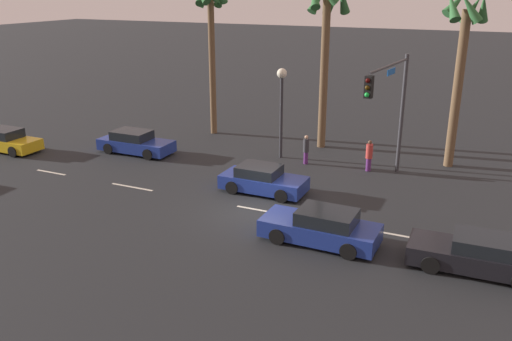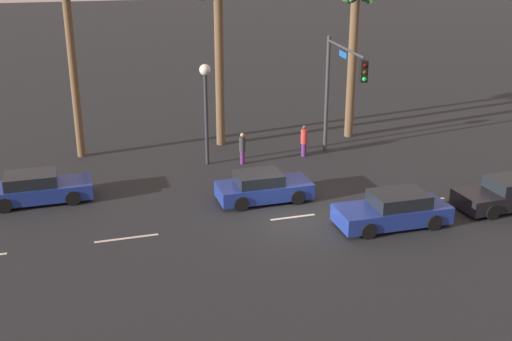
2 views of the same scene
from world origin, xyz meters
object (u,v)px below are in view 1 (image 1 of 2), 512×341
(pedestrian_1, at_px, (369,155))
(car_2, at_px, (478,255))
(palm_tree_0, at_px, (462,46))
(car_0, at_px, (263,180))
(car_3, at_px, (7,141))
(traffic_signal, at_px, (392,99))
(car_1, at_px, (135,143))
(streetlamp, at_px, (282,95))
(palm_tree_2, at_px, (326,35))
(car_4, at_px, (321,227))
(pedestrian_0, at_px, (306,149))
(palm_tree_1, at_px, (211,19))

(pedestrian_1, bearing_deg, car_2, -56.51)
(palm_tree_0, bearing_deg, car_0, -134.37)
(palm_tree_0, bearing_deg, car_3, -161.85)
(car_0, relative_size, traffic_signal, 0.66)
(car_1, distance_m, pedestrian_1, 13.61)
(streetlamp, distance_m, palm_tree_2, 4.59)
(car_4, distance_m, pedestrian_0, 9.66)
(car_1, bearing_deg, palm_tree_1, 71.03)
(car_0, height_order, traffic_signal, traffic_signal)
(car_3, relative_size, car_4, 0.90)
(traffic_signal, bearing_deg, palm_tree_1, 158.85)
(car_0, xyz_separation_m, car_3, (-16.75, -0.13, 0.01))
(car_1, bearing_deg, pedestrian_0, 12.72)
(car_0, relative_size, car_1, 0.91)
(car_3, bearing_deg, palm_tree_0, 18.15)
(car_1, relative_size, car_4, 0.99)
(traffic_signal, bearing_deg, car_1, -175.72)
(car_1, bearing_deg, car_4, -25.95)
(traffic_signal, xyz_separation_m, palm_tree_1, (-12.53, 4.85, 3.17))
(pedestrian_0, height_order, palm_tree_1, palm_tree_1)
(car_2, height_order, palm_tree_2, palm_tree_2)
(traffic_signal, bearing_deg, streetlamp, 165.38)
(car_3, xyz_separation_m, streetlamp, (15.49, 5.59, 3.07))
(car_0, xyz_separation_m, car_2, (9.84, -3.76, 0.00))
(traffic_signal, relative_size, palm_tree_0, 0.66)
(car_3, bearing_deg, car_0, 0.46)
(palm_tree_1, bearing_deg, car_1, -108.97)
(traffic_signal, xyz_separation_m, streetlamp, (-6.38, 1.66, -0.57))
(streetlamp, distance_m, pedestrian_1, 5.89)
(car_3, bearing_deg, traffic_signal, 10.17)
(streetlamp, height_order, pedestrian_0, streetlamp)
(car_0, height_order, car_3, car_3)
(pedestrian_1, distance_m, palm_tree_2, 7.69)
(car_1, xyz_separation_m, car_3, (-7.29, -2.83, -0.00))
(car_2, bearing_deg, traffic_signal, 122.05)
(car_2, distance_m, car_3, 26.84)
(car_0, xyz_separation_m, pedestrian_0, (0.45, 4.94, 0.26))
(palm_tree_0, xyz_separation_m, palm_tree_2, (-7.50, 0.67, 0.24))
(car_2, height_order, palm_tree_1, palm_tree_1)
(car_1, distance_m, traffic_signal, 15.06)
(palm_tree_1, bearing_deg, pedestrian_0, -25.18)
(pedestrian_0, bearing_deg, car_3, -163.58)
(car_0, height_order, palm_tree_2, palm_tree_2)
(pedestrian_1, relative_size, palm_tree_0, 0.18)
(car_1, distance_m, palm_tree_2, 12.86)
(traffic_signal, distance_m, streetlamp, 6.62)
(streetlamp, height_order, palm_tree_2, palm_tree_2)
(pedestrian_0, xyz_separation_m, palm_tree_2, (-0.24, 3.62, 5.86))
(streetlamp, relative_size, pedestrian_0, 3.12)
(car_2, relative_size, streetlamp, 0.90)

